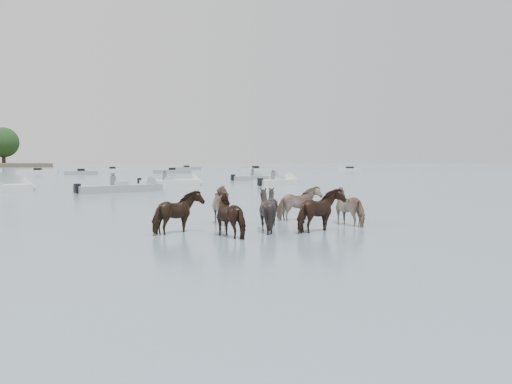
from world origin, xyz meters
name	(u,v)px	position (x,y,z in m)	size (l,w,h in m)	color
ground	(239,239)	(0.00, 0.00, 0.00)	(400.00, 400.00, 0.00)	slate
pony_herd	(270,210)	(1.97, 1.85, 0.57)	(7.76, 4.73, 1.46)	black
swimming_pony	(223,193)	(6.84, 16.97, 0.10)	(0.72, 0.44, 0.44)	black
motorboat_a	(8,188)	(-4.81, 26.78, 0.23)	(5.09, 2.11, 1.92)	silver
motorboat_b	(130,188)	(2.61, 22.92, 0.22)	(6.40, 2.94, 1.92)	gray
motorboat_c	(179,183)	(8.18, 29.24, 0.23)	(5.52, 2.85, 1.92)	silver
motorboat_d	(282,182)	(16.56, 26.52, 0.23)	(5.08, 3.30, 1.92)	silver
motorboat_e	(263,178)	(19.48, 35.67, 0.23)	(5.79, 1.83, 1.92)	gray
distant_flotilla	(23,172)	(-1.01, 73.53, 0.26)	(107.78, 29.32, 0.93)	silver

